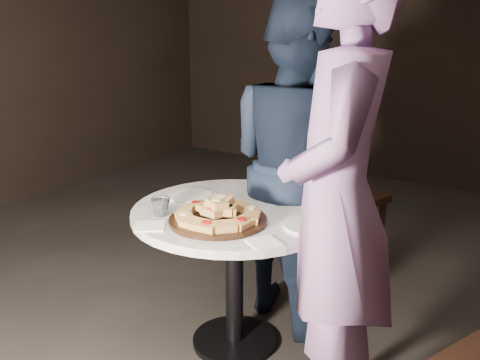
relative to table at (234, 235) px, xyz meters
The scene contains 12 objects.
floor 0.62m from the table, 69.25° to the right, with size 7.00×7.00×0.00m, color black.
table is the anchor object (origin of this frame).
serving_board 0.24m from the table, 78.35° to the right, with size 0.44×0.44×0.02m, color black.
focaccia_pile 0.27m from the table, 77.25° to the right, with size 0.39×0.38×0.10m.
plate_left 0.32m from the table, behind, with size 0.22×0.22×0.01m, color white.
plate_right 0.43m from the table, ahead, with size 0.23×0.23×0.01m, color white.
water_glass 0.39m from the table, 131.69° to the right, with size 0.09×0.09×0.08m, color silver.
napkin_near 0.45m from the table, 113.96° to the right, with size 0.12×0.12×0.01m, color white.
napkin_far 0.45m from the table, 39.74° to the right, with size 0.12×0.12×0.01m, color white.
chair_far 0.94m from the table, 87.03° to the left, with size 0.61×0.63×1.03m.
diner_navy 0.54m from the table, 80.18° to the left, with size 0.84×0.65×1.72m, color #141D30.
diner_teal 0.72m from the table, 18.31° to the right, with size 0.69×0.45×1.88m, color slate.
Camera 1 is at (1.29, -1.84, 1.60)m, focal length 40.00 mm.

